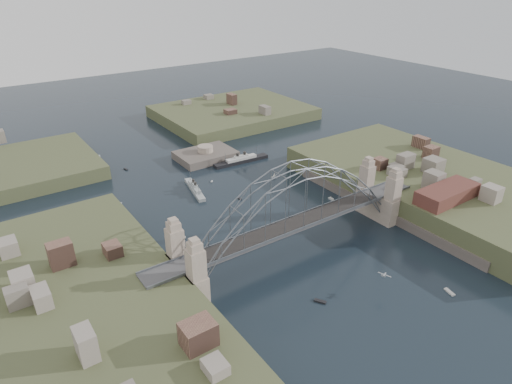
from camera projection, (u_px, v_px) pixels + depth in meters
The scene contains 22 objects.
ground at pixel (295, 250), 118.48m from camera, with size 500.00×500.00×0.00m, color black.
bridge at pixel (296, 210), 112.97m from camera, with size 84.00×13.80×24.60m.
shore_west at pixel (72, 335), 88.26m from camera, with size 50.50×90.00×12.00m.
shore_east at pixel (429, 189), 146.94m from camera, with size 50.50×90.00×12.00m.
headland_nw at pixel (8, 176), 159.79m from camera, with size 60.00×45.00×9.00m, color #43492A.
headland_ne at pixel (233, 116), 224.42m from camera, with size 70.00×55.00×9.50m, color #43492A.
fort_island at pixel (206, 160), 176.12m from camera, with size 22.00×16.00×9.40m.
wharf_shed at pixel (447, 194), 126.26m from camera, with size 20.00×8.00×4.00m, color #592D26.
finger_pier at pixel (476, 249), 117.59m from camera, with size 4.00×22.00×1.40m, color #48484A.
naval_cruiser_near at pixel (195, 189), 149.76m from camera, with size 5.85×17.62×5.25m.
naval_cruiser_far at pixel (90, 164), 169.06m from camera, with size 11.44×15.01×5.64m.
ocean_liner at pixel (241, 160), 172.20m from camera, with size 22.93×4.52×5.59m.
aeroplane at pixel (384, 275), 101.25m from camera, with size 1.75×3.05×0.46m.
small_boat_a at pixel (181, 238), 123.72m from camera, with size 2.51×2.06×0.45m.
small_boat_b at pixel (240, 198), 145.00m from camera, with size 0.94×2.13×0.45m.
small_boat_c at pixel (320, 301), 99.96m from camera, with size 2.19×2.80×0.45m.
small_boat_d at pixel (274, 176), 159.29m from camera, with size 2.05×1.82×2.38m.
small_boat_e at pixel (116, 203), 142.30m from camera, with size 3.02×3.92×0.45m.
small_boat_f at pixel (212, 182), 156.54m from camera, with size 1.35×1.37×0.45m.
small_boat_g at pixel (449, 292), 102.85m from camera, with size 1.57×2.92×0.45m.
small_boat_h at pixel (126, 169), 166.26m from camera, with size 1.04×2.24×0.45m.
small_boat_i at pixel (331, 199), 144.33m from camera, with size 1.06×2.59×1.43m.
Camera 1 is at (-65.11, -75.30, 66.91)m, focal length 31.19 mm.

